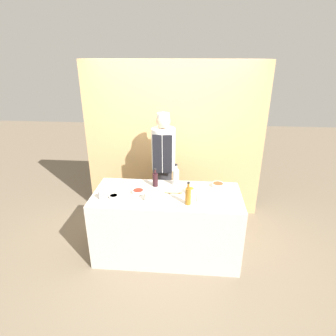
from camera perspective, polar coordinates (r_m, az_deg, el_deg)
ground_plane at (r=3.96m, az=-0.20°, el=-16.64°), size 14.00×14.00×0.00m
cabinet_wall at (r=4.41m, az=1.10°, el=5.53°), size 2.74×0.18×2.40m
counter at (r=3.69m, az=-0.21°, el=-11.35°), size 1.82×0.79×0.88m
sauce_bowl_red at (r=3.49m, az=-6.08°, el=-4.74°), size 0.15×0.15×0.04m
sauce_bowl_white at (r=3.42m, az=-10.96°, el=-5.72°), size 0.11×0.11×0.04m
sauce_bowl_brown at (r=3.68m, az=10.11°, el=-3.38°), size 0.16×0.16×0.05m
sauce_bowl_orange at (r=3.49m, az=4.41°, el=-4.51°), size 0.12×0.12×0.06m
cutting_board at (r=3.40m, az=9.09°, el=-5.95°), size 0.38×0.19×0.02m
bottle_clear at (r=3.64m, az=1.62°, el=-1.78°), size 0.08×0.08×0.29m
bottle_wine at (r=3.62m, az=-2.62°, el=-2.29°), size 0.07×0.07×0.24m
bottle_amber at (r=3.20m, az=4.11°, el=-5.60°), size 0.07×0.07×0.28m
cup_steel at (r=3.42m, az=-13.39°, el=-5.33°), size 0.07×0.07×0.10m
cup_cream at (r=3.32m, az=-4.21°, el=-5.73°), size 0.08×0.08×0.10m
wooden_spoon at (r=3.46m, az=1.54°, el=-5.07°), size 0.22×0.04×0.02m
chef_center at (r=4.05m, az=-0.91°, el=0.14°), size 0.33×0.33×1.74m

